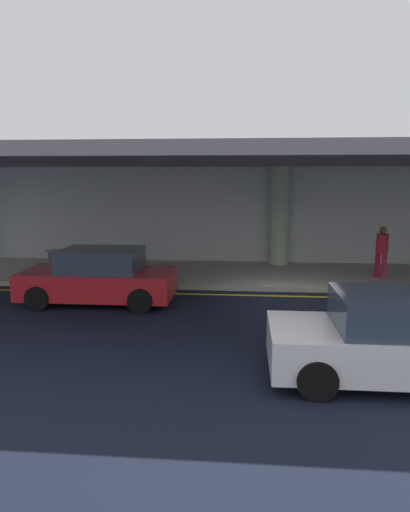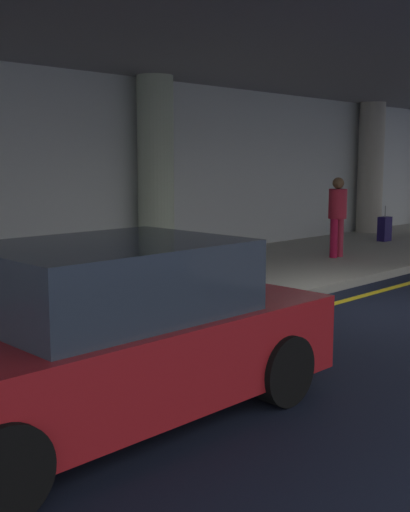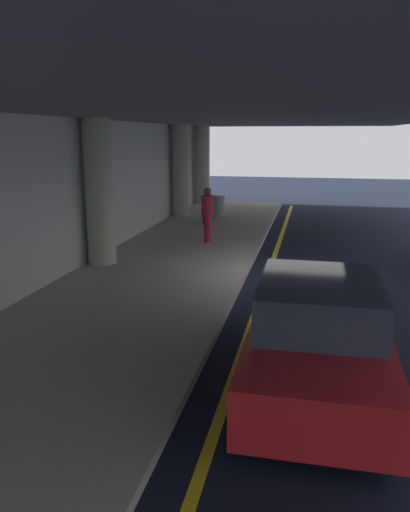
{
  "view_description": "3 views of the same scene",
  "coord_description": "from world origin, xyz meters",
  "px_view_note": "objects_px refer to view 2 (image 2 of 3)",
  "views": [
    {
      "loc": [
        -1.28,
        -12.54,
        3.4
      ],
      "look_at": [
        -2.58,
        2.33,
        0.83
      ],
      "focal_mm": 32.16,
      "sensor_mm": 36.0,
      "label": 1
    },
    {
      "loc": [
        -8.24,
        -4.88,
        2.15
      ],
      "look_at": [
        -1.46,
        1.95,
        0.73
      ],
      "focal_mm": 44.84,
      "sensor_mm": 36.0,
      "label": 2
    },
    {
      "loc": [
        -11.76,
        -0.48,
        3.4
      ],
      "look_at": [
        -2.07,
        1.62,
        0.98
      ],
      "focal_mm": 35.02,
      "sensor_mm": 36.0,
      "label": 3
    }
  ],
  "objects_px": {
    "support_column_left_mid": "(156,171)",
    "car_red": "(104,337)",
    "suitcase_upright_primary": "(385,229)",
    "support_column_center": "(371,168)",
    "traveler_with_luggage": "(337,212)"
  },
  "relations": [
    {
      "from": "traveler_with_luggage",
      "to": "suitcase_upright_primary",
      "type": "relative_size",
      "value": 1.87
    },
    {
      "from": "car_red",
      "to": "traveler_with_luggage",
      "type": "bearing_deg",
      "value": 19.82
    },
    {
      "from": "support_column_left_mid",
      "to": "car_red",
      "type": "relative_size",
      "value": 0.89
    },
    {
      "from": "support_column_center",
      "to": "suitcase_upright_primary",
      "type": "distance_m",
      "value": 2.61
    },
    {
      "from": "suitcase_upright_primary",
      "to": "support_column_left_mid",
      "type": "bearing_deg",
      "value": 159.17
    },
    {
      "from": "suitcase_upright_primary",
      "to": "car_red",
      "type": "bearing_deg",
      "value": -169.29
    },
    {
      "from": "support_column_center",
      "to": "car_red",
      "type": "distance_m",
      "value": 14.35
    },
    {
      "from": "support_column_center",
      "to": "suitcase_upright_primary",
      "type": "height_order",
      "value": "support_column_center"
    },
    {
      "from": "support_column_left_mid",
      "to": "support_column_center",
      "type": "relative_size",
      "value": 1.0
    },
    {
      "from": "support_column_center",
      "to": "traveler_with_luggage",
      "type": "distance_m",
      "value": 5.33
    },
    {
      "from": "support_column_left_mid",
      "to": "support_column_center",
      "type": "height_order",
      "value": "same"
    },
    {
      "from": "support_column_center",
      "to": "traveler_with_luggage",
      "type": "bearing_deg",
      "value": -156.2
    },
    {
      "from": "support_column_center",
      "to": "car_red",
      "type": "height_order",
      "value": "support_column_center"
    },
    {
      "from": "support_column_center",
      "to": "car_red",
      "type": "xyz_separation_m",
      "value": [
        -13.22,
        -5.44,
        -1.26
      ]
    },
    {
      "from": "support_column_left_mid",
      "to": "traveler_with_luggage",
      "type": "relative_size",
      "value": 2.17
    }
  ]
}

